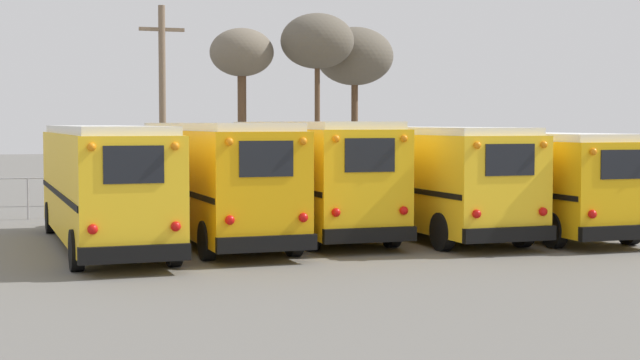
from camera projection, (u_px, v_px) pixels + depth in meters
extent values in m
plane|color=#66635E|center=(315.00, 235.00, 28.36)|extent=(160.00, 160.00, 0.00)
cube|color=yellow|center=(104.00, 185.00, 25.48)|extent=(2.36, 10.50, 2.66)
cube|color=white|center=(103.00, 130.00, 25.39)|extent=(2.17, 10.08, 0.20)
cube|color=black|center=(135.00, 254.00, 20.57)|extent=(2.36, 0.21, 0.36)
cube|color=black|center=(134.00, 165.00, 20.48)|extent=(1.27, 0.04, 0.80)
sphere|color=red|center=(93.00, 229.00, 20.24)|extent=(0.22, 0.22, 0.22)
sphere|color=orange|center=(92.00, 147.00, 20.14)|extent=(0.18, 0.18, 0.18)
sphere|color=red|center=(176.00, 226.00, 20.81)|extent=(0.22, 0.22, 0.22)
sphere|color=orange|center=(175.00, 146.00, 20.71)|extent=(0.18, 0.18, 0.18)
cube|color=black|center=(57.00, 193.00, 25.10)|extent=(0.07, 10.28, 0.14)
cube|color=black|center=(149.00, 191.00, 25.87)|extent=(0.07, 10.28, 0.14)
cylinder|color=black|center=(51.00, 218.00, 28.91)|extent=(0.28, 0.93, 0.93)
cylinder|color=black|center=(124.00, 215.00, 29.62)|extent=(0.28, 0.93, 0.93)
cylinder|color=black|center=(76.00, 250.00, 21.48)|extent=(0.28, 0.93, 0.93)
cylinder|color=black|center=(174.00, 246.00, 22.19)|extent=(0.28, 0.93, 0.93)
cube|color=#E5A00C|center=(213.00, 179.00, 27.05)|extent=(2.34, 10.31, 2.72)
cube|color=white|center=(213.00, 127.00, 26.97)|extent=(2.15, 9.89, 0.20)
cube|color=black|center=(267.00, 244.00, 22.25)|extent=(2.36, 0.21, 0.36)
cube|color=black|center=(266.00, 159.00, 22.16)|extent=(1.27, 0.03, 0.82)
sphere|color=red|center=(230.00, 220.00, 21.91)|extent=(0.22, 0.22, 0.22)
sphere|color=orange|center=(229.00, 142.00, 21.81)|extent=(0.18, 0.18, 0.18)
sphere|color=red|center=(303.00, 218.00, 22.50)|extent=(0.22, 0.22, 0.22)
sphere|color=orange|center=(303.00, 141.00, 22.39)|extent=(0.18, 0.18, 0.18)
cube|color=black|center=(171.00, 188.00, 26.67)|extent=(0.05, 10.09, 0.14)
cube|color=black|center=(254.00, 186.00, 27.46)|extent=(0.05, 10.09, 0.14)
cylinder|color=black|center=(150.00, 213.00, 30.38)|extent=(0.28, 0.95, 0.95)
cylinder|color=black|center=(218.00, 211.00, 31.11)|extent=(0.28, 0.95, 0.95)
cylinder|color=black|center=(207.00, 241.00, 23.14)|extent=(0.28, 0.95, 0.95)
cylinder|color=black|center=(294.00, 237.00, 23.87)|extent=(0.28, 0.95, 0.95)
cube|color=yellow|center=(307.00, 175.00, 28.94)|extent=(2.70, 10.59, 2.76)
cube|color=white|center=(307.00, 125.00, 28.85)|extent=(2.50, 10.16, 0.20)
cube|color=black|center=(370.00, 235.00, 23.97)|extent=(2.41, 0.28, 0.36)
cube|color=black|center=(370.00, 155.00, 23.88)|extent=(1.30, 0.07, 0.83)
sphere|color=red|center=(336.00, 213.00, 23.66)|extent=(0.22, 0.22, 0.22)
sphere|color=orange|center=(336.00, 139.00, 23.56)|extent=(0.18, 0.18, 0.18)
sphere|color=red|center=(404.00, 211.00, 24.20)|extent=(0.22, 0.22, 0.22)
sphere|color=orange|center=(404.00, 139.00, 24.09)|extent=(0.18, 0.18, 0.18)
cube|color=black|center=(268.00, 183.00, 28.59)|extent=(0.36, 10.30, 0.14)
cube|color=black|center=(345.00, 181.00, 29.31)|extent=(0.36, 10.30, 0.14)
cylinder|color=black|center=(241.00, 207.00, 32.44)|extent=(0.31, 0.96, 0.95)
cylinder|color=black|center=(304.00, 205.00, 33.11)|extent=(0.31, 0.96, 0.95)
cylinder|color=black|center=(311.00, 232.00, 24.91)|extent=(0.31, 0.96, 0.95)
cylinder|color=black|center=(391.00, 229.00, 25.58)|extent=(0.31, 0.96, 0.95)
cube|color=yellow|center=(423.00, 178.00, 28.54)|extent=(2.49, 9.73, 2.60)
cube|color=white|center=(423.00, 130.00, 28.46)|extent=(2.30, 9.34, 0.20)
cube|color=black|center=(510.00, 234.00, 24.00)|extent=(2.52, 0.21, 0.36)
cube|color=black|center=(510.00, 160.00, 23.91)|extent=(1.36, 0.03, 0.78)
sphere|color=red|center=(477.00, 214.00, 23.65)|extent=(0.22, 0.22, 0.22)
sphere|color=orange|center=(477.00, 145.00, 23.55)|extent=(0.18, 0.18, 0.18)
sphere|color=red|center=(543.00, 212.00, 24.27)|extent=(0.22, 0.22, 0.22)
sphere|color=orange|center=(544.00, 145.00, 24.17)|extent=(0.18, 0.18, 0.18)
cube|color=black|center=(384.00, 186.00, 28.13)|extent=(0.04, 9.53, 0.14)
cube|color=black|center=(461.00, 184.00, 28.97)|extent=(0.04, 9.53, 0.14)
cylinder|color=black|center=(342.00, 209.00, 31.57)|extent=(0.28, 0.98, 0.98)
cylinder|color=black|center=(408.00, 207.00, 32.34)|extent=(0.28, 0.98, 0.98)
cylinder|color=black|center=(443.00, 232.00, 24.87)|extent=(0.28, 0.98, 0.98)
cylinder|color=black|center=(522.00, 229.00, 25.65)|extent=(0.28, 0.98, 0.98)
cube|color=#EAAA0F|center=(519.00, 180.00, 29.34)|extent=(2.65, 10.29, 2.44)
cube|color=white|center=(520.00, 136.00, 29.26)|extent=(2.45, 9.88, 0.20)
cube|color=black|center=(624.00, 233.00, 24.51)|extent=(2.52, 0.25, 0.36)
cube|color=black|center=(624.00, 164.00, 24.44)|extent=(1.35, 0.06, 0.73)
sphere|color=red|center=(592.00, 214.00, 24.18)|extent=(0.22, 0.22, 0.22)
sphere|color=orange|center=(593.00, 152.00, 24.09)|extent=(0.18, 0.18, 0.18)
cube|color=black|center=(482.00, 187.00, 28.96)|extent=(0.21, 10.04, 0.14)
cube|color=black|center=(555.00, 185.00, 29.74)|extent=(0.21, 10.04, 0.14)
cylinder|color=black|center=(430.00, 206.00, 32.66)|extent=(0.30, 0.95, 0.95)
cylinder|color=black|center=(491.00, 205.00, 33.39)|extent=(0.30, 0.95, 0.95)
cylinder|color=black|center=(554.00, 230.00, 25.42)|extent=(0.30, 0.95, 0.95)
cylinder|color=black|center=(629.00, 227.00, 26.15)|extent=(0.30, 0.95, 0.95)
cylinder|color=#75604C|center=(162.00, 105.00, 38.96)|extent=(0.27, 0.27, 7.91)
cube|color=#75604C|center=(162.00, 29.00, 38.78)|extent=(1.80, 0.14, 0.14)
cylinder|color=brown|center=(355.00, 134.00, 46.84)|extent=(0.32, 0.32, 5.42)
ellipsoid|color=#5B5447|center=(355.00, 56.00, 46.62)|extent=(3.69, 3.69, 2.77)
cylinder|color=brown|center=(242.00, 133.00, 44.30)|extent=(0.40, 0.40, 5.64)
ellipsoid|color=#6B6051|center=(242.00, 52.00, 44.09)|extent=(2.90, 2.90, 2.17)
cylinder|color=brown|center=(317.00, 128.00, 44.46)|extent=(0.24, 0.24, 6.04)
ellipsoid|color=#5B5447|center=(317.00, 41.00, 44.23)|extent=(3.33, 3.33, 2.50)
cylinder|color=#939399|center=(28.00, 199.00, 32.95)|extent=(0.06, 0.06, 1.40)
cylinder|color=#939399|center=(104.00, 197.00, 33.80)|extent=(0.06, 0.06, 1.40)
cylinder|color=#939399|center=(177.00, 195.00, 34.64)|extent=(0.06, 0.06, 1.40)
cylinder|color=#939399|center=(246.00, 194.00, 35.49)|extent=(0.06, 0.06, 1.40)
cylinder|color=#939399|center=(312.00, 192.00, 36.33)|extent=(0.06, 0.06, 1.40)
cylinder|color=#939399|center=(375.00, 190.00, 37.18)|extent=(0.06, 0.06, 1.40)
cylinder|color=#939399|center=(435.00, 189.00, 38.03)|extent=(0.06, 0.06, 1.40)
cylinder|color=#939399|center=(492.00, 187.00, 38.87)|extent=(0.06, 0.06, 1.40)
cylinder|color=#939399|center=(246.00, 174.00, 35.45)|extent=(20.23, 0.04, 0.04)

